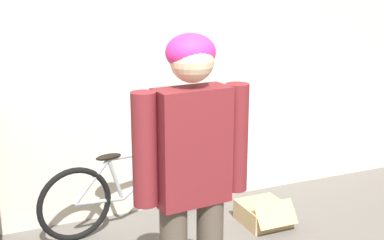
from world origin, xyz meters
name	(u,v)px	position (x,y,z in m)	size (l,w,h in m)	color
wall_back	(73,74)	(0.00, 2.78, 1.30)	(8.00, 0.07, 2.60)	beige
person	(192,169)	(0.26, 0.95, 1.05)	(0.67, 0.26, 1.79)	#4C4238
bicycle	(136,188)	(0.42, 2.50, 0.33)	(1.70, 0.46, 0.69)	black
cardboard_box	(263,213)	(1.43, 2.08, 0.09)	(0.38, 0.47, 0.25)	tan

